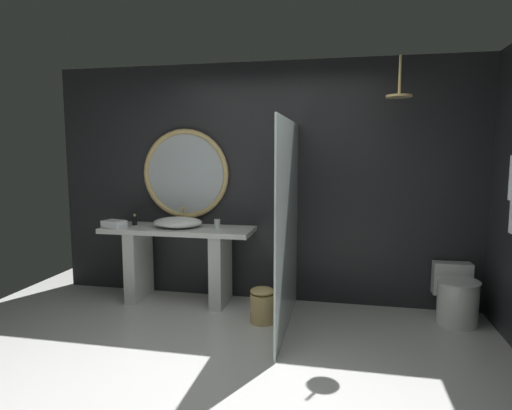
{
  "coord_description": "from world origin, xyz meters",
  "views": [
    {
      "loc": [
        0.88,
        -2.78,
        1.65
      ],
      "look_at": [
        0.14,
        0.82,
        1.19
      ],
      "focal_mm": 30.21,
      "sensor_mm": 36.0,
      "label": 1
    }
  ],
  "objects_px": {
    "rain_shower_head": "(399,93)",
    "toilet": "(456,296)",
    "waste_bin": "(262,305)",
    "soap_dispenser": "(135,220)",
    "round_wall_mirror": "(185,174)",
    "folded_hand_towel": "(114,224)",
    "tumbler_cup": "(217,224)",
    "vessel_sink": "(178,222)"
  },
  "relations": [
    {
      "from": "rain_shower_head",
      "to": "toilet",
      "type": "distance_m",
      "value": 2.02
    },
    {
      "from": "rain_shower_head",
      "to": "waste_bin",
      "type": "xyz_separation_m",
      "value": [
        -1.21,
        -0.18,
        -1.99
      ]
    },
    {
      "from": "soap_dispenser",
      "to": "waste_bin",
      "type": "distance_m",
      "value": 1.75
    },
    {
      "from": "toilet",
      "to": "rain_shower_head",
      "type": "bearing_deg",
      "value": -161.62
    },
    {
      "from": "round_wall_mirror",
      "to": "waste_bin",
      "type": "bearing_deg",
      "value": -32.74
    },
    {
      "from": "round_wall_mirror",
      "to": "folded_hand_towel",
      "type": "relative_size",
      "value": 4.36
    },
    {
      "from": "soap_dispenser",
      "to": "toilet",
      "type": "xyz_separation_m",
      "value": [
        3.37,
        -0.04,
        -0.63
      ]
    },
    {
      "from": "round_wall_mirror",
      "to": "tumbler_cup",
      "type": "bearing_deg",
      "value": -26.74
    },
    {
      "from": "soap_dispenser",
      "to": "folded_hand_towel",
      "type": "relative_size",
      "value": 0.54
    },
    {
      "from": "tumbler_cup",
      "to": "rain_shower_head",
      "type": "relative_size",
      "value": 0.26
    },
    {
      "from": "vessel_sink",
      "to": "waste_bin",
      "type": "relative_size",
      "value": 1.54
    },
    {
      "from": "soap_dispenser",
      "to": "waste_bin",
      "type": "bearing_deg",
      "value": -15.73
    },
    {
      "from": "rain_shower_head",
      "to": "folded_hand_towel",
      "type": "bearing_deg",
      "value": 179.16
    },
    {
      "from": "soap_dispenser",
      "to": "waste_bin",
      "type": "xyz_separation_m",
      "value": [
        1.54,
        -0.43,
        -0.71
      ]
    },
    {
      "from": "vessel_sink",
      "to": "rain_shower_head",
      "type": "xyz_separation_m",
      "value": [
        2.22,
        -0.21,
        1.28
      ]
    },
    {
      "from": "toilet",
      "to": "waste_bin",
      "type": "bearing_deg",
      "value": -168.09
    },
    {
      "from": "vessel_sink",
      "to": "folded_hand_towel",
      "type": "relative_size",
      "value": 2.32
    },
    {
      "from": "toilet",
      "to": "vessel_sink",
      "type": "bearing_deg",
      "value": 179.89
    },
    {
      "from": "soap_dispenser",
      "to": "round_wall_mirror",
      "type": "distance_m",
      "value": 0.77
    },
    {
      "from": "round_wall_mirror",
      "to": "folded_hand_towel",
      "type": "distance_m",
      "value": 0.95
    },
    {
      "from": "round_wall_mirror",
      "to": "toilet",
      "type": "xyz_separation_m",
      "value": [
        2.85,
        -0.26,
        -1.14
      ]
    },
    {
      "from": "soap_dispenser",
      "to": "rain_shower_head",
      "type": "distance_m",
      "value": 3.04
    },
    {
      "from": "vessel_sink",
      "to": "round_wall_mirror",
      "type": "distance_m",
      "value": 0.57
    },
    {
      "from": "tumbler_cup",
      "to": "round_wall_mirror",
      "type": "bearing_deg",
      "value": 153.26
    },
    {
      "from": "waste_bin",
      "to": "rain_shower_head",
      "type": "bearing_deg",
      "value": 8.42
    },
    {
      "from": "soap_dispenser",
      "to": "folded_hand_towel",
      "type": "bearing_deg",
      "value": -121.95
    },
    {
      "from": "vessel_sink",
      "to": "soap_dispenser",
      "type": "height_order",
      "value": "vessel_sink"
    },
    {
      "from": "tumbler_cup",
      "to": "soap_dispenser",
      "type": "bearing_deg",
      "value": 179.88
    },
    {
      "from": "tumbler_cup",
      "to": "soap_dispenser",
      "type": "distance_m",
      "value": 0.96
    },
    {
      "from": "soap_dispenser",
      "to": "toilet",
      "type": "distance_m",
      "value": 3.43
    },
    {
      "from": "soap_dispenser",
      "to": "round_wall_mirror",
      "type": "height_order",
      "value": "round_wall_mirror"
    },
    {
      "from": "vessel_sink",
      "to": "folded_hand_towel",
      "type": "xyz_separation_m",
      "value": [
        -0.66,
        -0.17,
        -0.02
      ]
    },
    {
      "from": "toilet",
      "to": "waste_bin",
      "type": "height_order",
      "value": "toilet"
    },
    {
      "from": "rain_shower_head",
      "to": "folded_hand_towel",
      "type": "height_order",
      "value": "rain_shower_head"
    },
    {
      "from": "toilet",
      "to": "soap_dispenser",
      "type": "bearing_deg",
      "value": 179.24
    },
    {
      "from": "tumbler_cup",
      "to": "folded_hand_towel",
      "type": "xyz_separation_m",
      "value": [
        -1.09,
        -0.21,
        -0.01
      ]
    },
    {
      "from": "toilet",
      "to": "folded_hand_towel",
      "type": "height_order",
      "value": "folded_hand_towel"
    },
    {
      "from": "tumbler_cup",
      "to": "waste_bin",
      "type": "xyz_separation_m",
      "value": [
        0.58,
        -0.43,
        -0.7
      ]
    },
    {
      "from": "round_wall_mirror",
      "to": "toilet",
      "type": "relative_size",
      "value": 1.82
    },
    {
      "from": "soap_dispenser",
      "to": "folded_hand_towel",
      "type": "xyz_separation_m",
      "value": [
        -0.13,
        -0.21,
        -0.01
      ]
    },
    {
      "from": "soap_dispenser",
      "to": "round_wall_mirror",
      "type": "xyz_separation_m",
      "value": [
        0.53,
        0.22,
        0.51
      ]
    },
    {
      "from": "vessel_sink",
      "to": "toilet",
      "type": "bearing_deg",
      "value": -0.11
    }
  ]
}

